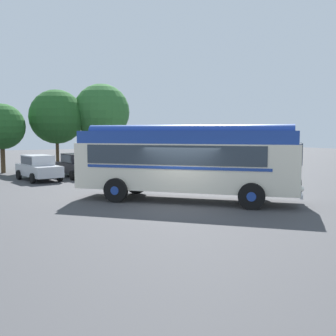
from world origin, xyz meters
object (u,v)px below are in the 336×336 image
Objects in this scene: car_mid_left at (77,165)px; car_mid_right at (123,164)px; vintage_bus at (186,160)px; car_near_left at (38,168)px.

car_mid_left and car_mid_right have the same top height.
vintage_bus reaches higher than car_mid_right.
car_mid_left is at bearing 6.86° from car_near_left.
car_near_left is (-3.77, 11.51, -1.05)m from vintage_bus.
car_mid_left is (-1.04, 11.84, -1.05)m from vintage_bus.
car_mid_left is (2.74, 0.33, 0.00)m from car_near_left.
car_near_left is 2.76m from car_mid_left.
car_mid_left is 3.27m from car_mid_right.
car_mid_right is at bearing -3.63° from car_near_left.
car_near_left is 1.02× the size of car_mid_left.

